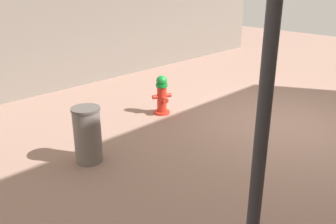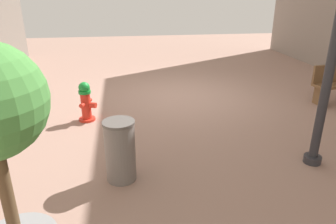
{
  "view_description": "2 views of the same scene",
  "coord_description": "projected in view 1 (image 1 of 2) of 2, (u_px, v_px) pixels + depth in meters",
  "views": [
    {
      "loc": [
        -3.08,
        6.64,
        2.94
      ],
      "look_at": [
        1.25,
        2.25,
        0.59
      ],
      "focal_mm": 39.71,
      "sensor_mm": 36.0,
      "label": 1
    },
    {
      "loc": [
        1.58,
        7.73,
        2.65
      ],
      "look_at": [
        0.79,
        2.55,
        0.59
      ],
      "focal_mm": 33.33,
      "sensor_mm": 36.0,
      "label": 2
    }
  ],
  "objects": [
    {
      "name": "fire_hydrant",
      "position": [
        162.0,
        95.0,
        8.03
      ],
      "size": [
        0.41,
        0.43,
        0.86
      ],
      "color": "red",
      "rests_on": "ground_plane"
    },
    {
      "name": "trash_bin",
      "position": [
        88.0,
        135.0,
        5.97
      ],
      "size": [
        0.46,
        0.46,
        0.93
      ],
      "color": "slate",
      "rests_on": "ground_plane"
    },
    {
      "name": "ground_plane",
      "position": [
        290.0,
        127.0,
        7.49
      ],
      "size": [
        23.4,
        23.4,
        0.0
      ],
      "primitive_type": "plane",
      "color": "#9E7A6B"
    },
    {
      "name": "street_lamp",
      "position": [
        270.0,
        46.0,
        3.28
      ],
      "size": [
        0.36,
        0.36,
        3.71
      ],
      "color": "#2D2D33",
      "rests_on": "ground_plane"
    }
  ]
}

